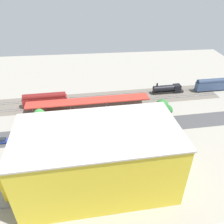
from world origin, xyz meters
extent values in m
plane|color=gray|center=(0.00, 0.00, 0.00)|extent=(166.27, 166.27, 0.00)
cube|color=#665E54|center=(0.00, -19.62, 0.00)|extent=(104.52, 19.53, 0.01)
cube|color=#424244|center=(0.00, 2.66, 0.00)|extent=(104.25, 14.39, 0.01)
cube|color=#9E9EA8|center=(0.00, -23.42, 0.18)|extent=(103.79, 5.52, 0.12)
cube|color=#9E9EA8|center=(0.00, -21.98, 0.18)|extent=(103.79, 5.52, 0.12)
cube|color=#9E9EA8|center=(0.00, -17.27, 0.18)|extent=(103.79, 5.52, 0.12)
cube|color=#9E9EA8|center=(0.00, -15.83, 0.18)|extent=(103.79, 5.52, 0.12)
cube|color=#B73328|center=(7.43, -12.10, 4.00)|extent=(50.61, 8.05, 0.46)
cylinder|color=slate|center=(-15.22, -13.28, 1.89)|extent=(0.30, 0.30, 3.77)
cylinder|color=slate|center=(-0.12, -12.49, 1.89)|extent=(0.30, 0.30, 3.77)
cylinder|color=slate|center=(14.98, -11.71, 1.89)|extent=(0.30, 0.30, 3.77)
cylinder|color=slate|center=(30.07, -10.92, 1.89)|extent=(0.30, 0.30, 3.77)
cube|color=black|center=(-30.03, -22.70, 0.50)|extent=(14.65, 3.35, 1.00)
cylinder|color=black|center=(-28.45, -22.61, 2.45)|extent=(11.52, 3.48, 2.89)
cube|color=black|center=(-34.14, -22.91, 1.88)|extent=(3.31, 3.25, 3.76)
cylinder|color=black|center=(-24.27, -22.40, 4.59)|extent=(0.70, 0.70, 1.40)
cube|color=black|center=(-51.90, -22.70, 0.30)|extent=(15.53, 3.06, 0.60)
cube|color=#384C72|center=(-51.90, -22.70, 2.56)|extent=(17.28, 3.71, 3.91)
cylinder|color=#273550|center=(-51.90, -22.70, 4.76)|extent=(16.59, 3.68, 2.82)
cube|color=black|center=(25.73, -16.55, 0.30)|extent=(16.47, 3.20, 0.60)
cube|color=maroon|center=(25.73, -16.55, 2.49)|extent=(18.32, 3.88, 3.77)
cylinder|color=maroon|center=(25.73, -16.55, 4.62)|extent=(17.59, 3.85, 2.94)
cube|color=black|center=(-11.29, 5.93, 0.15)|extent=(3.80, 1.80, 0.30)
cube|color=black|center=(-11.29, 5.93, 0.70)|extent=(4.52, 1.90, 0.80)
cube|color=#1E2328|center=(-11.29, 5.93, 1.36)|extent=(2.55, 1.61, 0.51)
cube|color=black|center=(-3.40, 6.38, 0.15)|extent=(4.04, 2.05, 0.30)
cube|color=silver|center=(-3.40, 6.38, 0.75)|extent=(4.78, 2.19, 0.90)
cube|color=#1E2328|center=(-3.40, 6.38, 1.53)|extent=(2.73, 1.79, 0.68)
cube|color=black|center=(4.92, 5.98, 0.15)|extent=(3.61, 2.02, 0.30)
cube|color=silver|center=(4.92, 5.98, 0.72)|extent=(4.27, 2.15, 0.85)
cube|color=#1E2328|center=(4.92, 5.98, 1.45)|extent=(2.44, 1.77, 0.60)
cube|color=black|center=(13.66, 5.86, 0.15)|extent=(3.99, 2.01, 0.30)
cube|color=maroon|center=(13.66, 5.86, 0.70)|extent=(4.72, 2.14, 0.80)
cube|color=#1E2328|center=(13.66, 5.86, 1.36)|extent=(2.69, 1.76, 0.52)
cube|color=black|center=(21.15, 5.75, 0.15)|extent=(3.49, 1.73, 0.30)
cube|color=navy|center=(21.15, 5.75, 0.69)|extent=(4.15, 1.81, 0.78)
cube|color=#1E2328|center=(21.15, 5.75, 1.33)|extent=(2.33, 1.58, 0.50)
cube|color=black|center=(29.37, 5.88, 0.15)|extent=(3.94, 1.98, 0.30)
cube|color=navy|center=(29.37, 5.88, 0.73)|extent=(4.67, 2.11, 0.85)
cube|color=#1E2328|center=(29.37, 5.88, 1.42)|extent=(2.66, 1.74, 0.54)
cube|color=black|center=(37.16, 6.41, 0.15)|extent=(3.69, 1.79, 0.30)
cube|color=navy|center=(37.16, 6.41, 0.74)|extent=(4.39, 1.87, 0.88)
cube|color=#1E2328|center=(37.16, 6.41, 1.48)|extent=(2.47, 1.62, 0.60)
cube|color=yellow|center=(5.42, 26.82, 8.96)|extent=(40.17, 22.05, 17.91)
cube|color=#B7B2A8|center=(5.42, 26.82, 18.11)|extent=(40.80, 22.68, 0.40)
cube|color=gray|center=(28.49, 30.40, 0.60)|extent=(3.60, 3.60, 1.20)
cube|color=black|center=(12.81, 11.88, 0.25)|extent=(9.03, 3.47, 0.50)
cube|color=silver|center=(11.65, 11.71, 1.86)|extent=(6.75, 3.38, 2.73)
cube|color=maroon|center=(16.01, 12.35, 1.79)|extent=(2.67, 2.78, 2.57)
cube|color=black|center=(20.94, 10.60, 0.25)|extent=(10.15, 2.97, 0.50)
cube|color=white|center=(19.88, 10.51, 1.87)|extent=(8.06, 3.03, 2.73)
cube|color=#334C8C|center=(24.87, 10.93, 1.75)|extent=(2.31, 2.55, 2.51)
cube|color=black|center=(-5.67, 11.31, 0.25)|extent=(9.61, 3.32, 0.50)
cube|color=white|center=(-6.82, 11.18, 1.98)|extent=(7.33, 3.31, 2.96)
cube|color=#334C8C|center=(-2.14, 11.71, 1.62)|extent=(2.59, 2.77, 2.25)
cylinder|color=brown|center=(-22.34, -1.42, 1.35)|extent=(0.40, 0.40, 2.70)
sphere|color=#28662D|center=(-22.34, -1.42, 4.19)|extent=(4.25, 4.25, 4.25)
cylinder|color=brown|center=(25.71, -3.22, 1.43)|extent=(0.39, 0.39, 2.86)
sphere|color=#38843D|center=(25.71, -3.22, 4.38)|extent=(4.35, 4.35, 4.35)
cylinder|color=brown|center=(-20.45, -2.49, 1.95)|extent=(0.49, 0.49, 3.89)
sphere|color=#2D7233|center=(-20.45, -2.49, 5.67)|extent=(5.09, 5.09, 5.09)
cylinder|color=#333333|center=(-10.13, 7.51, 2.78)|extent=(0.16, 0.16, 5.56)
cube|color=black|center=(-10.13, 7.51, 6.01)|extent=(0.36, 0.36, 0.90)
sphere|color=yellow|center=(-9.91, 7.51, 6.31)|extent=(0.20, 0.20, 0.20)
camera|label=1|loc=(6.42, 68.98, 50.84)|focal=36.36mm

